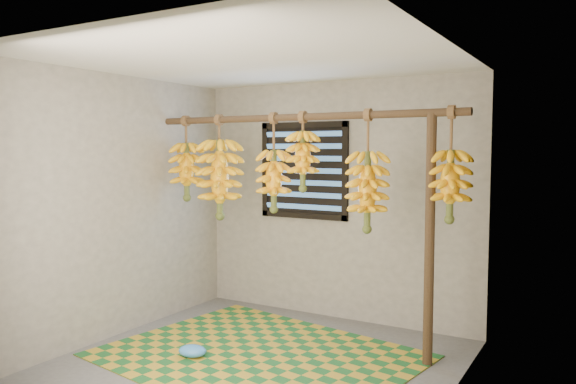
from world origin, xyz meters
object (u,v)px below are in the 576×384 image
Objects in this scene: woven_mat at (258,355)px; banana_bunch_d at (303,161)px; support_post at (430,241)px; plastic_bag at (193,351)px; banana_bunch_e at (367,191)px; banana_bunch_c at (274,181)px; banana_bunch_b at (220,179)px; banana_bunch_a at (187,171)px; banana_bunch_f at (450,186)px.

woven_mat is 3.47× the size of banana_bunch_d.
plastic_bag is at bearing -154.34° from support_post.
banana_bunch_e reaches higher than support_post.
banana_bunch_c reaches higher than woven_mat.
banana_bunch_d is at bearing 0.00° from banana_bunch_b.
banana_bunch_a is 1.94m from banana_bunch_e.
woven_mat is at bearing -145.26° from banana_bunch_e.
banana_bunch_c and banana_bunch_f have the same top height.
banana_bunch_b reaches higher than support_post.
banana_bunch_b is at bearing 111.66° from plastic_bag.
banana_bunch_a and banana_bunch_f have the same top height.
banana_bunch_b is at bearing 146.18° from woven_mat.
banana_bunch_a is (-0.74, 0.83, 1.44)m from plastic_bag.
banana_bunch_c is at bearing -180.00° from banana_bunch_d.
plastic_bag is at bearing -156.16° from banana_bunch_f.
banana_bunch_b is 2.20m from banana_bunch_f.
banana_bunch_e is at bearing 0.00° from banana_bunch_a.
banana_bunch_f reaches higher than support_post.
banana_bunch_e is at bearing 34.74° from woven_mat.
banana_bunch_a is at bearing 156.37° from woven_mat.
banana_bunch_a is at bearing 180.00° from banana_bunch_b.
banana_bunch_b is (-0.33, 0.83, 1.37)m from plastic_bag.
banana_bunch_c is at bearing 71.08° from plastic_bag.
support_post is 2.09m from banana_bunch_b.
support_post reaches higher than woven_mat.
banana_bunch_f reaches higher than woven_mat.
banana_bunch_b reaches higher than woven_mat.
banana_bunch_d is (1.32, 0.00, 0.12)m from banana_bunch_a.
banana_bunch_f is (0.68, 0.00, 0.07)m from banana_bunch_e.
banana_bunch_d reaches higher than support_post.
support_post is at bearing 0.00° from banana_bunch_e.
banana_bunch_d is at bearing 75.09° from woven_mat.
support_post is 2.25× the size of banana_bunch_f.
support_post is at bearing 180.00° from banana_bunch_f.
banana_bunch_b and banana_bunch_e have the same top height.
banana_bunch_b and banana_bunch_c have the same top height.
banana_bunch_f is (1.42, 0.52, 1.43)m from woven_mat.
plastic_bag is 1.86m from banana_bunch_d.
support_post is 2.23× the size of banana_bunch_c.
woven_mat is at bearing -23.63° from banana_bunch_a.
woven_mat is 2.39× the size of banana_bunch_e.
banana_bunch_b is 0.98× the size of banana_bunch_e.
plastic_bag is at bearing -108.92° from banana_bunch_c.
banana_bunch_c is (1.02, 0.00, -0.06)m from banana_bunch_a.
banana_bunch_b is (0.41, 0.00, -0.07)m from banana_bunch_a.
woven_mat is at bearing 34.67° from plastic_bag.
banana_bunch_e is (1.93, 0.00, -0.13)m from banana_bunch_a.
banana_bunch_f reaches higher than plastic_bag.
banana_bunch_e is 0.68m from banana_bunch_f.
banana_bunch_a is 0.93× the size of banana_bunch_c.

